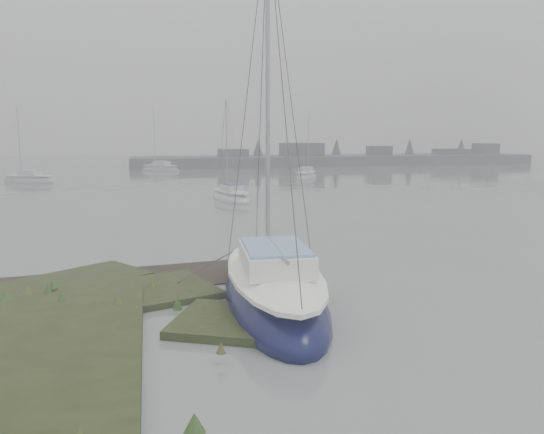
# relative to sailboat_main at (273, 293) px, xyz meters

# --- Properties ---
(ground) EXTENTS (160.00, 160.00, 0.00)m
(ground) POSITION_rel_sailboat_main_xyz_m (-1.50, 29.02, -0.35)
(ground) COLOR slate
(ground) RESTS_ON ground
(far_shoreline) EXTENTS (60.00, 8.00, 4.15)m
(far_shoreline) POSITION_rel_sailboat_main_xyz_m (25.34, 60.91, 0.50)
(far_shoreline) COLOR #4C4F51
(far_shoreline) RESTS_ON ground
(sailboat_main) EXTENTS (3.21, 8.11, 11.20)m
(sailboat_main) POSITION_rel_sailboat_main_xyz_m (0.00, 0.00, 0.00)
(sailboat_main) COLOR #0B0D35
(sailboat_main) RESTS_ON ground
(sailboat_white) EXTENTS (2.99, 5.65, 7.60)m
(sailboat_white) POSITION_rel_sailboat_main_xyz_m (2.44, 23.15, -0.11)
(sailboat_white) COLOR silver
(sailboat_white) RESTS_ON ground
(sailboat_far_a) EXTENTS (5.72, 4.21, 7.79)m
(sailboat_far_a) POSITION_rel_sailboat_main_xyz_m (-14.36, 40.93, -0.11)
(sailboat_far_a) COLOR #9DA4A7
(sailboat_far_a) RESTS_ON ground
(sailboat_far_b) EXTENTS (4.26, 5.43, 7.48)m
(sailboat_far_b) POSITION_rel_sailboat_main_xyz_m (13.06, 39.82, -0.12)
(sailboat_far_b) COLOR #ACB0B5
(sailboat_far_b) RESTS_ON ground
(sailboat_far_c) EXTENTS (5.56, 5.18, 8.09)m
(sailboat_far_c) POSITION_rel_sailboat_main_xyz_m (-1.67, 54.24, -0.10)
(sailboat_far_c) COLOR silver
(sailboat_far_c) RESTS_ON ground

